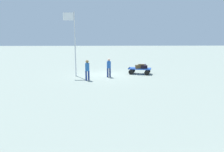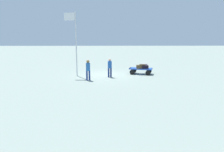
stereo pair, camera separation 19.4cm
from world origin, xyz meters
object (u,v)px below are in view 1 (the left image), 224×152
Objects in this scene: suitcase_tan at (144,67)px; worker_trailing at (109,66)px; suitcase_navy at (138,67)px; luggage_cart at (139,70)px; suitcase_dark at (141,66)px; worker_lead at (87,69)px; suitcase_maroon at (143,66)px; flagpole at (74,38)px.

worker_trailing is (3.20, 1.17, 0.22)m from suitcase_tan.
suitcase_tan is (-0.51, 0.04, -0.01)m from suitcase_navy.
worker_trailing reaches higher than luggage_cart.
suitcase_tan is at bearing 143.89° from luggage_cart.
suitcase_tan is (-0.24, 0.08, -0.04)m from suitcase_dark.
suitcase_dark is at bearing -157.07° from worker_trailing.
worker_trailing reaches higher than suitcase_navy.
suitcase_dark is 5.32m from worker_lead.
suitcase_maroon reaches higher than luggage_cart.
flagpole is at bearing 6.35° from suitcase_dark.
flagpole reaches higher than suitcase_maroon.
flagpole reaches higher than suitcase_tan.
worker_lead reaches higher than suitcase_dark.
suitcase_maroon is 0.09× the size of flagpole.
suitcase_maroon is 0.32× the size of worker_trailing.
flagpole reaches higher than worker_lead.
luggage_cart is 6.53m from flagpole.
flagpole is at bearing -11.28° from worker_trailing.
worker_lead reaches higher than suitcase_maroon.
worker_lead reaches higher than luggage_cart.
flagpole is (6.21, 1.20, 2.54)m from suitcase_maroon.
suitcase_navy is at bearing 46.19° from suitcase_maroon.
luggage_cart is 1.41× the size of worker_trailing.
worker_lead is (4.55, 2.72, 0.53)m from luggage_cart.
suitcase_maroon is at bearing -117.40° from suitcase_dark.
worker_lead is at bearing 36.94° from worker_trailing.
suitcase_maroon is 0.62m from suitcase_tan.
suitcase_maroon is 0.80m from suitcase_navy.
luggage_cart is 4.44× the size of suitcase_maroon.
suitcase_maroon reaches higher than suitcase_tan.
luggage_cart is 5.33m from worker_lead.
suitcase_dark is 3.22m from worker_trailing.
suitcase_dark is at bearing -151.48° from worker_lead.
worker_lead is (4.40, 2.50, 0.23)m from suitcase_navy.
suitcase_tan is 5.49m from worker_lead.
luggage_cart is 0.62m from suitcase_maroon.
worker_lead reaches higher than suitcase_navy.
worker_trailing is at bearing -143.06° from worker_lead.
suitcase_tan is at bearing 175.03° from suitcase_navy.
worker_trailing is at bearing 28.98° from suitcase_maroon.
luggage_cart is 3.71× the size of suitcase_tan.
worker_lead is at bearing 30.84° from luggage_cart.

